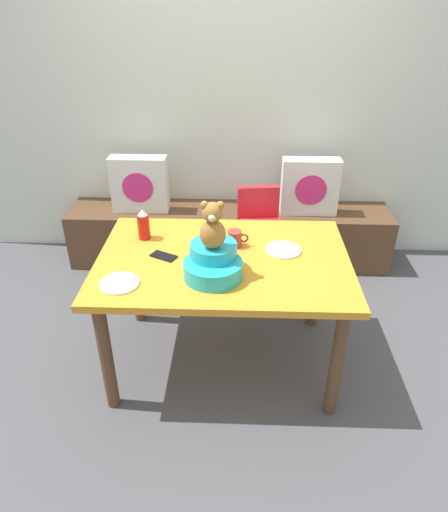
% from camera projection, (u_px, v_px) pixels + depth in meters
% --- Properties ---
extents(ground_plane, '(8.00, 8.00, 0.00)m').
position_uv_depth(ground_plane, '(223.00, 358.00, 2.88)').
color(ground_plane, '#4C4C51').
extents(back_wall, '(4.40, 0.10, 2.60)m').
position_uv_depth(back_wall, '(231.00, 95.00, 3.50)').
color(back_wall, silver).
rests_on(back_wall, ground_plane).
extents(window_bench, '(2.60, 0.44, 0.46)m').
position_uv_depth(window_bench, '(229.00, 235.00, 3.81)').
color(window_bench, brown).
rests_on(window_bench, ground_plane).
extents(pillow_floral_left, '(0.44, 0.15, 0.44)m').
position_uv_depth(pillow_floral_left, '(140.00, 184.00, 3.59)').
color(pillow_floral_left, white).
rests_on(pillow_floral_left, window_bench).
extents(pillow_floral_right, '(0.44, 0.15, 0.44)m').
position_uv_depth(pillow_floral_right, '(310.00, 187.00, 3.55)').
color(pillow_floral_right, white).
rests_on(pillow_floral_right, window_bench).
extents(book_stack, '(0.20, 0.14, 0.09)m').
position_uv_depth(book_stack, '(252.00, 206.00, 3.67)').
color(book_stack, purple).
rests_on(book_stack, window_bench).
extents(dining_table, '(1.38, 0.95, 0.74)m').
position_uv_depth(dining_table, '(223.00, 272.00, 2.55)').
color(dining_table, orange).
rests_on(dining_table, ground_plane).
extents(highchair, '(0.35, 0.48, 0.79)m').
position_uv_depth(highchair, '(260.00, 228.00, 3.28)').
color(highchair, red).
rests_on(highchair, ground_plane).
extents(infant_seat_teal, '(0.30, 0.33, 0.16)m').
position_uv_depth(infant_seat_teal, '(213.00, 263.00, 2.32)').
color(infant_seat_teal, '#20A8BB').
rests_on(infant_seat_teal, dining_table).
extents(teddy_bear, '(0.13, 0.12, 0.25)m').
position_uv_depth(teddy_bear, '(213.00, 226.00, 2.21)').
color(teddy_bear, '#A36C2F').
rests_on(teddy_bear, infant_seat_teal).
extents(ketchup_bottle, '(0.07, 0.07, 0.18)m').
position_uv_depth(ketchup_bottle, '(143.00, 225.00, 2.65)').
color(ketchup_bottle, red).
rests_on(ketchup_bottle, dining_table).
extents(coffee_mug, '(0.12, 0.08, 0.09)m').
position_uv_depth(coffee_mug, '(235.00, 239.00, 2.59)').
color(coffee_mug, '#9E332D').
rests_on(coffee_mug, dining_table).
extents(dinner_plate_near, '(0.20, 0.20, 0.01)m').
position_uv_depth(dinner_plate_near, '(119.00, 283.00, 2.27)').
color(dinner_plate_near, white).
rests_on(dinner_plate_near, dining_table).
extents(dinner_plate_far, '(0.20, 0.20, 0.01)m').
position_uv_depth(dinner_plate_far, '(283.00, 250.00, 2.56)').
color(dinner_plate_far, white).
rests_on(dinner_plate_far, dining_table).
extents(cell_phone, '(0.16, 0.13, 0.01)m').
position_uv_depth(cell_phone, '(164.00, 256.00, 2.51)').
color(cell_phone, black).
rests_on(cell_phone, dining_table).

